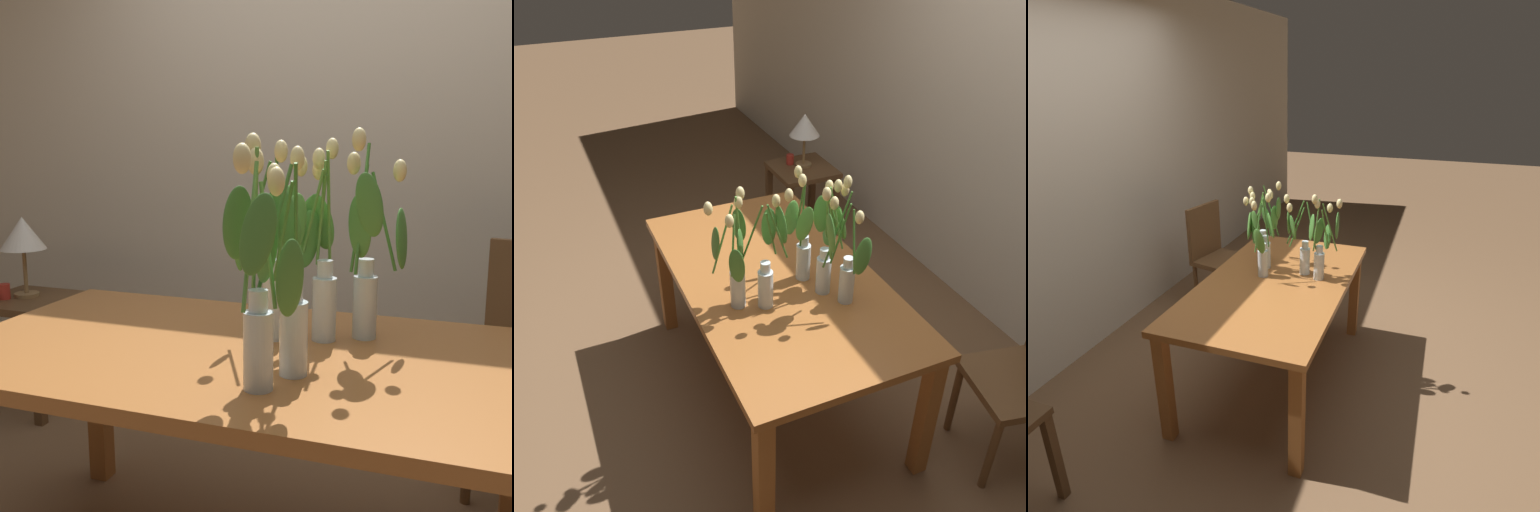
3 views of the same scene
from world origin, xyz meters
The scene contains 9 objects.
ground_plane centered at (0.00, 0.00, 0.00)m, with size 18.00×18.00×0.00m, color brown.
room_wall_rear centered at (0.00, 1.52, 1.35)m, with size 9.00×0.10×2.70m, color beige.
dining_table centered at (0.00, 0.00, 0.65)m, with size 1.60×0.90×0.74m.
tulip_vase_0 centered at (0.31, 0.17, 0.96)m, with size 0.17×0.20×0.59m.
tulip_vase_1 centered at (0.14, -0.27, 0.95)m, with size 0.22×0.20×0.57m.
tulip_vase_2 centered at (0.16, 0.18, 0.97)m, with size 0.17×0.16×0.56m.
tulip_vase_3 centered at (0.16, -0.13, 0.96)m, with size 0.17×0.27×0.54m.
tulip_vase_4 centered at (0.05, 0.10, 0.92)m, with size 0.23×0.12×0.56m.
dining_chair centered at (0.83, 0.89, 0.52)m, with size 0.47×0.47×0.93m.
Camera 3 is at (-2.47, -0.93, 2.01)m, focal length 31.73 mm.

